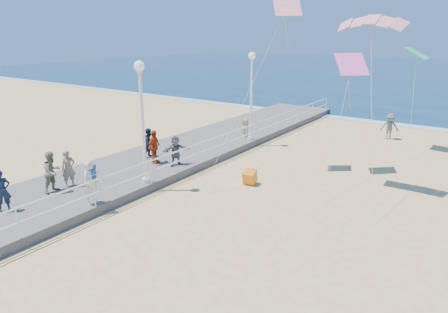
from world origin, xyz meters
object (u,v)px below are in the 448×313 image
Objects in this scene: lamp_post_mid at (142,110)px; box_kite at (250,178)px; lamp_post_far at (251,87)px; spectator_1 at (52,172)px; beach_walker_a at (390,127)px; spectator_3 at (154,147)px; spectator_0 at (2,191)px; woman_holding_toddler at (91,183)px; beach_walker_c at (245,131)px; spectator_7 at (150,143)px; toddler_held at (95,174)px; spectator_5 at (176,150)px; spectator_6 at (68,169)px.

box_kite is at bearing 44.10° from lamp_post_mid.
lamp_post_far reaches higher than spectator_1.
lamp_post_far is at bearing -151.95° from beach_walker_a.
lamp_post_mid is 3.08× the size of spectator_3.
woman_holding_toddler is at bearing -20.92° from spectator_0.
beach_walker_c is (-7.37, -6.20, -0.06)m from beach_walker_a.
spectator_7 is at bearing -7.71° from spectator_1.
beach_walker_c is at bearing 93.90° from lamp_post_mid.
lamp_post_mid reaches higher than toddler_held.
spectator_5 is 14.88m from beach_walker_a.
spectator_5 is 0.86× the size of beach_walker_a.
lamp_post_mid is at bearing -146.75° from box_kite.
lamp_post_mid is 3.05× the size of spectator_1.
spectator_1 reaches higher than box_kite.
toddler_held reaches higher than spectator_0.
spectator_5 is (1.84, 5.62, -0.13)m from spectator_1.
lamp_post_mid is at bearing -90.00° from lamp_post_far.
woman_holding_toddler is at bearing -126.63° from beach_walker_a.
lamp_post_far reaches higher than beach_walker_a.
spectator_6 is 8.06m from box_kite.
lamp_post_mid reaches higher than spectator_0.
woman_holding_toddler reaches higher than spectator_5.
lamp_post_far is at bearing -28.02° from spectator_7.
lamp_post_mid is 3.04× the size of woman_holding_toddler.
beach_walker_c is 2.68× the size of box_kite.
spectator_1 reaches higher than toddler_held.
spectator_1 is 5.80m from spectator_7.
spectator_1 is 8.61m from box_kite.
spectator_3 is 1.07× the size of beach_walker_c.
beach_walker_a is at bearing -7.81° from spectator_6.
spectator_1 reaches higher than beach_walker_a.
toddler_held is 2.54m from spectator_1.
spectator_6 is (-1.81, -4.89, 0.07)m from spectator_5.
spectator_0 is 0.92× the size of spectator_1.
spectator_0 is at bearing 177.33° from spectator_7.
beach_walker_a is at bearing -25.49° from toddler_held.
lamp_post_far reaches higher than spectator_0.
lamp_post_far reaches higher than woman_holding_toddler.
spectator_3 is 2.88× the size of box_kite.
spectator_6 is (-2.32, 0.63, -0.07)m from woman_holding_toddler.
beach_walker_a is 2.89× the size of box_kite.
spectator_3 reaches higher than spectator_6.
box_kite is at bearing -11.74° from spectator_0.
spectator_1 is 1.01× the size of beach_walker_a.
woman_holding_toddler is 1.11× the size of spectator_7.
lamp_post_far is 8.87× the size of box_kite.
spectator_6 is at bearing -55.11° from beach_walker_c.
spectator_1 reaches higher than beach_walker_c.
lamp_post_mid is 3.58× the size of spectator_5.
toddler_held is at bearing -81.77° from spectator_6.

